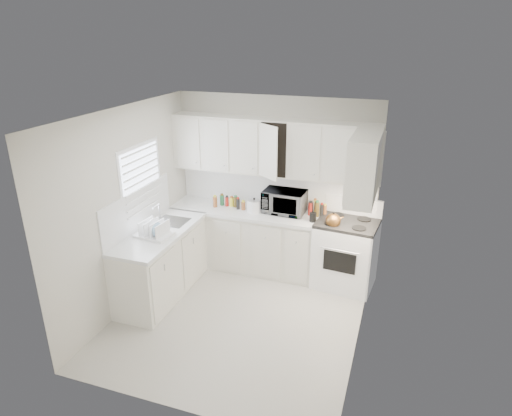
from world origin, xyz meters
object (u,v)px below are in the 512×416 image
at_px(stove, 346,245).
at_px(utensil_crock, 313,211).
at_px(rice_cooker, 254,205).
at_px(microwave, 285,199).
at_px(dish_rack, 154,227).
at_px(tea_kettle, 333,220).

xyz_separation_m(stove, utensil_crock, (-0.48, -0.06, 0.48)).
bearing_deg(rice_cooker, microwave, 11.24).
distance_m(microwave, utensil_crock, 0.52).
xyz_separation_m(microwave, utensil_crock, (0.47, -0.21, -0.05)).
relative_size(rice_cooker, dish_rack, 0.48).
relative_size(tea_kettle, microwave, 0.42).
relative_size(microwave, utensil_crock, 1.90).
xyz_separation_m(tea_kettle, dish_rack, (-2.15, -1.04, 0.01)).
distance_m(stove, microwave, 1.09).
bearing_deg(tea_kettle, utensil_crock, 150.54).
xyz_separation_m(stove, tea_kettle, (-0.18, -0.16, 0.43)).
height_order(tea_kettle, utensil_crock, utensil_crock).
bearing_deg(dish_rack, rice_cooker, 57.66).
height_order(rice_cooker, utensil_crock, utensil_crock).
height_order(stove, rice_cooker, stove).
distance_m(stove, tea_kettle, 0.49).
height_order(stove, tea_kettle, stove).
bearing_deg(tea_kettle, microwave, 146.94).
relative_size(rice_cooker, utensil_crock, 0.67).
bearing_deg(rice_cooker, tea_kettle, -13.23).
height_order(tea_kettle, dish_rack, dish_rack).
distance_m(stove, rice_cooker, 1.44).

